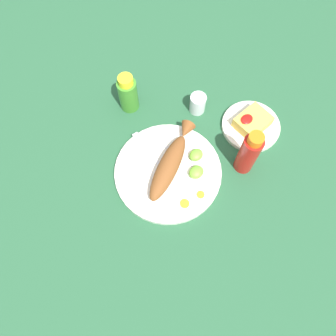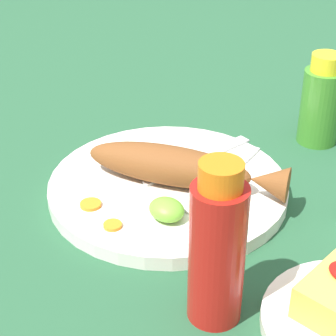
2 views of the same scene
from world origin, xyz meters
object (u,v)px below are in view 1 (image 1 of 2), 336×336
(hot_sauce_bottle_green, at_px, (128,94))
(salt_cup, at_px, (198,104))
(fried_fish, at_px, (170,162))
(side_plate_fries, at_px, (251,126))
(fork_near, at_px, (150,152))
(hot_sauce_bottle_red, at_px, (249,153))
(fork_far, at_px, (164,146))
(main_plate, at_px, (168,172))

(hot_sauce_bottle_green, xyz_separation_m, salt_cup, (-0.15, 0.15, -0.04))
(fried_fish, relative_size, side_plate_fries, 1.44)
(fried_fish, xyz_separation_m, fork_near, (0.02, -0.07, -0.02))
(salt_cup, bearing_deg, fork_near, 6.92)
(hot_sauce_bottle_green, height_order, side_plate_fries, hot_sauce_bottle_green)
(hot_sauce_bottle_red, bearing_deg, fork_far, -54.81)
(fork_far, distance_m, hot_sauce_bottle_green, 0.19)
(salt_cup, bearing_deg, fried_fish, 26.08)
(side_plate_fries, bearing_deg, salt_cup, -63.23)
(fork_far, relative_size, hot_sauce_bottle_red, 1.07)
(fork_far, relative_size, salt_cup, 2.90)
(fork_near, relative_size, side_plate_fries, 1.05)
(hot_sauce_bottle_red, bearing_deg, main_plate, -34.86)
(fork_far, xyz_separation_m, hot_sauce_bottle_green, (-0.02, -0.19, 0.04))
(fork_far, bearing_deg, fried_fish, 143.23)
(fried_fish, xyz_separation_m, fork_far, (-0.03, -0.06, -0.02))
(salt_cup, relative_size, side_plate_fries, 0.36)
(main_plate, bearing_deg, fried_fish, -155.11)
(side_plate_fries, bearing_deg, fork_near, -23.98)
(salt_cup, bearing_deg, fork_far, 12.43)
(main_plate, xyz_separation_m, fork_near, (0.00, -0.08, 0.01))
(fork_near, bearing_deg, main_plate, -171.90)
(main_plate, distance_m, salt_cup, 0.24)
(hot_sauce_bottle_red, bearing_deg, fork_near, -48.32)
(fried_fish, bearing_deg, fork_far, -140.80)
(main_plate, xyz_separation_m, fried_fish, (-0.02, -0.01, 0.03))
(fork_near, xyz_separation_m, side_plate_fries, (-0.29, 0.13, -0.01))
(fried_fish, distance_m, hot_sauce_bottle_red, 0.21)
(fried_fish, bearing_deg, fork_near, -101.63)
(main_plate, relative_size, side_plate_fries, 1.73)
(side_plate_fries, bearing_deg, fried_fish, -12.19)
(side_plate_fries, bearing_deg, hot_sauce_bottle_green, -53.41)
(fried_fish, xyz_separation_m, hot_sauce_bottle_red, (-0.16, 0.13, 0.04))
(salt_cup, distance_m, side_plate_fries, 0.18)
(fried_fish, bearing_deg, hot_sauce_bottle_green, -125.88)
(fried_fish, relative_size, hot_sauce_bottle_red, 1.48)
(fork_far, distance_m, salt_cup, 0.17)
(hot_sauce_bottle_red, distance_m, side_plate_fries, 0.15)
(hot_sauce_bottle_red, xyz_separation_m, side_plate_fries, (-0.11, -0.07, -0.07))
(fork_far, bearing_deg, side_plate_fries, -126.57)
(main_plate, height_order, fried_fish, fried_fish)
(main_plate, distance_m, hot_sauce_bottle_red, 0.23)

